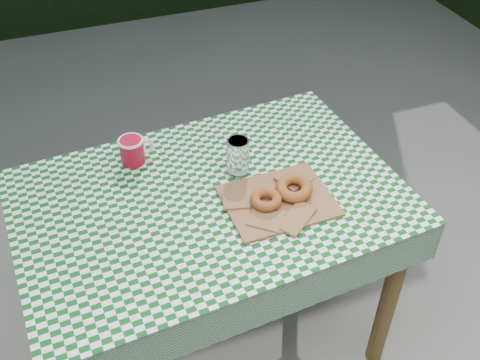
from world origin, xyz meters
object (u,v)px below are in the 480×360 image
(coffee_mug, at_px, (132,151))
(drinking_glass, at_px, (238,157))
(table, at_px, (214,276))
(paper_bag, at_px, (278,200))

(coffee_mug, distance_m, drinking_glass, 0.35)
(coffee_mug, relative_size, drinking_glass, 1.24)
(table, distance_m, paper_bag, 0.44)
(table, distance_m, coffee_mug, 0.53)
(table, bearing_deg, coffee_mug, 122.24)
(table, xyz_separation_m, drinking_glass, (0.12, 0.08, 0.44))
(table, height_order, paper_bag, paper_bag)
(paper_bag, relative_size, drinking_glass, 2.51)
(paper_bag, xyz_separation_m, drinking_glass, (-0.07, 0.17, 0.06))
(table, xyz_separation_m, coffee_mug, (-0.18, 0.25, 0.43))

